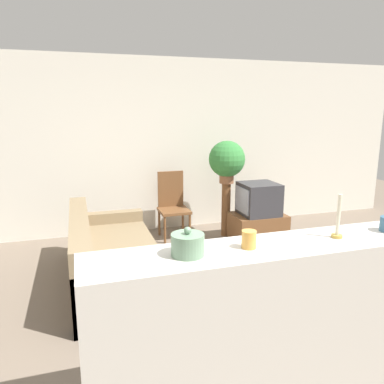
{
  "coord_description": "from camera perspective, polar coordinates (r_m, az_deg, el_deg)",
  "views": [
    {
      "loc": [
        -1.08,
        -2.38,
        1.9
      ],
      "look_at": [
        0.35,
        2.21,
        0.85
      ],
      "focal_mm": 35.0,
      "sensor_mm": 36.0,
      "label": 1
    }
  ],
  "objects": [
    {
      "name": "plant_stand",
      "position": [
        5.77,
        5.19,
        -2.66
      ],
      "size": [
        0.14,
        0.14,
        0.83
      ],
      "color": "brown",
      "rests_on": "ground_plane"
    },
    {
      "name": "television",
      "position": [
        5.53,
        10.09,
        -1.03
      ],
      "size": [
        0.53,
        0.52,
        0.46
      ],
      "color": "#333338",
      "rests_on": "tv_stand"
    },
    {
      "name": "foreground_counter",
      "position": [
        2.58,
        10.86,
        -19.57
      ],
      "size": [
        2.24,
        0.44,
        1.1
      ],
      "color": "beige",
      "rests_on": "ground_plane"
    },
    {
      "name": "wall_back",
      "position": [
        5.94,
        -6.85,
        6.93
      ],
      "size": [
        9.0,
        0.06,
        2.7
      ],
      "color": "silver",
      "rests_on": "ground_plane"
    },
    {
      "name": "potted_plant",
      "position": [
        5.62,
        5.34,
        4.92
      ],
      "size": [
        0.54,
        0.54,
        0.64
      ],
      "color": "#8E5B3D",
      "rests_on": "plant_stand"
    },
    {
      "name": "tv_stand",
      "position": [
        5.65,
        9.98,
        -5.34
      ],
      "size": [
        0.77,
        0.54,
        0.41
      ],
      "color": "brown",
      "rests_on": "ground_plane"
    },
    {
      "name": "decorative_bowl",
      "position": [
        2.13,
        -0.67,
        -7.99
      ],
      "size": [
        0.19,
        0.19,
        0.17
      ],
      "color": "gray",
      "rests_on": "foreground_counter"
    },
    {
      "name": "wooden_chair",
      "position": [
        5.68,
        -2.99,
        -1.63
      ],
      "size": [
        0.44,
        0.44,
        1.0
      ],
      "color": "brown",
      "rests_on": "ground_plane"
    },
    {
      "name": "ground_plane",
      "position": [
        3.23,
        6.17,
        -23.79
      ],
      "size": [
        14.0,
        14.0,
        0.0
      ],
      "primitive_type": "plane",
      "color": "#756656"
    },
    {
      "name": "couch",
      "position": [
        4.34,
        -12.19,
        -10.04
      ],
      "size": [
        0.93,
        2.07,
        0.78
      ],
      "color": "#847051",
      "rests_on": "ground_plane"
    },
    {
      "name": "candlestick",
      "position": [
        2.58,
        21.34,
        -4.44
      ],
      "size": [
        0.07,
        0.07,
        0.29
      ],
      "color": "#B7933D",
      "rests_on": "foreground_counter"
    },
    {
      "name": "candle_jar",
      "position": [
        2.26,
        8.67,
        -7.15
      ],
      "size": [
        0.09,
        0.09,
        0.11
      ],
      "color": "gold",
      "rests_on": "foreground_counter"
    }
  ]
}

